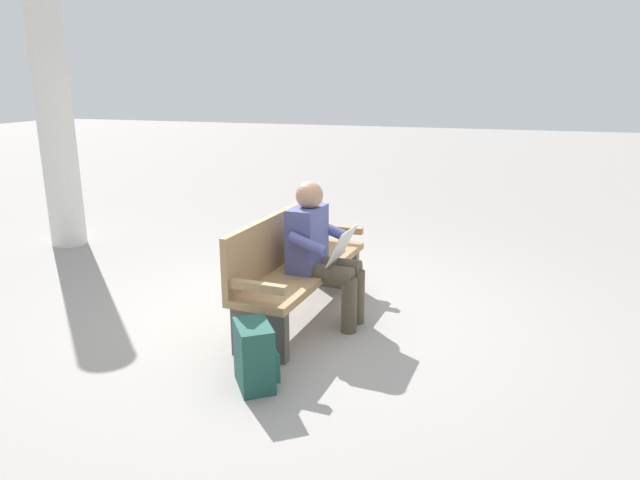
% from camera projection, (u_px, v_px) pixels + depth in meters
% --- Properties ---
extents(ground_plane, '(40.00, 40.00, 0.00)m').
position_uv_depth(ground_plane, '(304.00, 317.00, 4.94)').
color(ground_plane, gray).
extents(bench_near, '(1.83, 0.60, 0.90)m').
position_uv_depth(bench_near, '(296.00, 265.00, 4.84)').
color(bench_near, '#9E7A51').
rests_on(bench_near, ground).
extents(person_seated, '(0.59, 0.59, 1.18)m').
position_uv_depth(person_seated, '(320.00, 249.00, 4.68)').
color(person_seated, '#474C84').
rests_on(person_seated, ground).
extents(backpack, '(0.39, 0.37, 0.44)m').
position_uv_depth(backpack, '(255.00, 356.00, 3.78)').
color(backpack, '#1E4C42').
rests_on(backpack, ground).
extents(support_pillar, '(0.41, 0.41, 3.09)m').
position_uv_depth(support_pillar, '(55.00, 115.00, 6.71)').
color(support_pillar, silver).
rests_on(support_pillar, ground).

